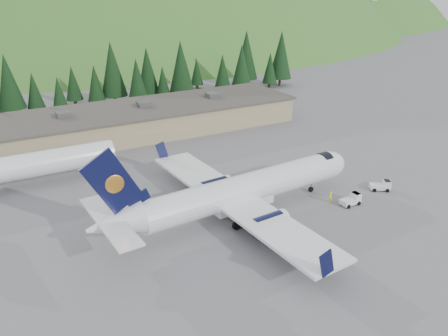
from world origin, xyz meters
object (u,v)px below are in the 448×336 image
at_px(second_airliner, 14,167).
at_px(baggage_tug_b, 382,186).
at_px(ramp_worker, 330,197).
at_px(airliner, 240,192).
at_px(terminal_building, 120,123).
at_px(baggage_tug_a, 352,200).

xyz_separation_m(second_airliner, baggage_tug_b, (45.26, -25.64, -2.67)).
bearing_deg(second_airliner, ramp_worker, -34.69).
bearing_deg(baggage_tug_b, ramp_worker, -151.77).
distance_m(airliner, baggage_tug_b, 21.87).
distance_m(airliner, terminal_building, 38.28).
bearing_deg(second_airliner, airliner, -42.80).
xyz_separation_m(baggage_tug_a, ramp_worker, (-2.20, 1.73, 0.13)).
xyz_separation_m(airliner, terminal_building, (-3.93, 38.07, -0.66)).
height_order(baggage_tug_a, baggage_tug_b, baggage_tug_a).
height_order(second_airliner, baggage_tug_b, second_airliner).
distance_m(second_airliner, terminal_building, 25.55).
height_order(baggage_tug_a, ramp_worker, ramp_worker).
bearing_deg(ramp_worker, second_airliner, -46.51).
bearing_deg(second_airliner, baggage_tug_b, -29.53).
bearing_deg(terminal_building, baggage_tug_a, -66.64).
relative_size(airliner, terminal_building, 0.52).
xyz_separation_m(second_airliner, baggage_tug_a, (38.39, -26.78, -2.66)).
relative_size(baggage_tug_a, terminal_building, 0.04).
bearing_deg(baggage_tug_a, airliner, 161.20).
bearing_deg(ramp_worker, baggage_tug_b, 164.44).
distance_m(baggage_tug_a, terminal_building, 46.64).
bearing_deg(terminal_building, ramp_worker, -68.38).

